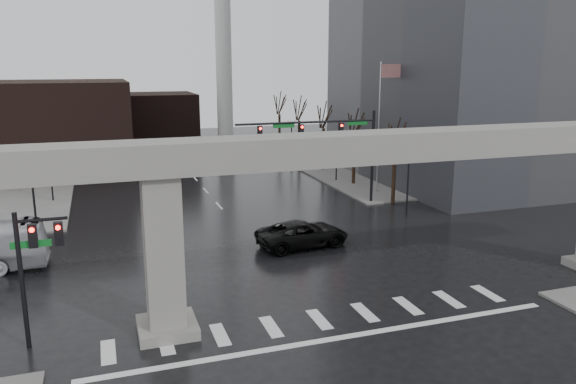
% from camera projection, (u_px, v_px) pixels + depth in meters
% --- Properties ---
extents(ground, '(160.00, 160.00, 0.00)m').
position_uv_depth(ground, '(312.00, 311.00, 27.61)').
color(ground, black).
rests_on(ground, ground).
extents(sidewalk_ne, '(28.00, 36.00, 0.15)m').
position_uv_depth(sidewalk_ne, '(403.00, 161.00, 68.95)').
color(sidewalk_ne, slate).
rests_on(sidewalk_ne, ground).
extents(elevated_guideway, '(48.00, 2.60, 8.70)m').
position_uv_depth(elevated_guideway, '(338.00, 172.00, 26.46)').
color(elevated_guideway, gray).
rests_on(elevated_guideway, ground).
extents(building_far_left, '(16.00, 14.00, 10.00)m').
position_uv_depth(building_far_left, '(52.00, 128.00, 60.85)').
color(building_far_left, black).
rests_on(building_far_left, ground).
extents(building_far_mid, '(10.00, 10.00, 8.00)m').
position_uv_depth(building_far_mid, '(156.00, 124.00, 74.06)').
color(building_far_mid, black).
rests_on(building_far_mid, ground).
extents(smokestack, '(3.60, 3.60, 30.00)m').
position_uv_depth(smokestack, '(223.00, 51.00, 68.92)').
color(smokestack, silver).
rests_on(smokestack, ground).
extents(signal_mast_arm, '(12.12, 0.43, 8.00)m').
position_uv_depth(signal_mast_arm, '(332.00, 138.00, 46.46)').
color(signal_mast_arm, black).
rests_on(signal_mast_arm, ground).
extents(signal_left_pole, '(2.30, 0.30, 6.00)m').
position_uv_depth(signal_left_pole, '(34.00, 256.00, 23.32)').
color(signal_left_pole, black).
rests_on(signal_left_pole, ground).
extents(flagpole_assembly, '(2.06, 0.12, 12.00)m').
position_uv_depth(flagpole_assembly, '(382.00, 112.00, 51.00)').
color(flagpole_assembly, silver).
rests_on(flagpole_assembly, ground).
extents(lamp_right_0, '(1.22, 0.32, 5.11)m').
position_uv_depth(lamp_right_0, '(408.00, 173.00, 43.97)').
color(lamp_right_0, black).
rests_on(lamp_right_0, ground).
extents(lamp_right_1, '(1.22, 0.32, 5.11)m').
position_uv_depth(lamp_right_1, '(337.00, 148.00, 56.89)').
color(lamp_right_1, black).
rests_on(lamp_right_1, ground).
extents(lamp_right_2, '(1.22, 0.32, 5.11)m').
position_uv_depth(lamp_right_2, '(292.00, 132.00, 69.80)').
color(lamp_right_2, black).
rests_on(lamp_right_2, ground).
extents(lamp_left_0, '(1.22, 0.32, 5.11)m').
position_uv_depth(lamp_left_0, '(34.00, 199.00, 35.51)').
color(lamp_left_0, black).
rests_on(lamp_left_0, ground).
extents(lamp_left_1, '(1.22, 0.32, 5.11)m').
position_uv_depth(lamp_left_1, '(50.00, 163.00, 48.43)').
color(lamp_left_1, black).
rests_on(lamp_left_1, ground).
extents(lamp_left_2, '(1.22, 0.32, 5.11)m').
position_uv_depth(lamp_left_2, '(59.00, 142.00, 61.35)').
color(lamp_left_2, black).
rests_on(lamp_left_2, ground).
extents(tree_right_0, '(1.09, 1.58, 7.50)m').
position_uv_depth(tree_right_0, '(394.00, 172.00, 48.16)').
color(tree_right_0, black).
rests_on(tree_right_0, ground).
extents(tree_right_1, '(1.09, 1.61, 7.67)m').
position_uv_depth(tree_right_1, '(354.00, 156.00, 55.52)').
color(tree_right_1, black).
rests_on(tree_right_1, ground).
extents(tree_right_2, '(1.10, 1.63, 7.85)m').
position_uv_depth(tree_right_2, '(324.00, 145.00, 62.89)').
color(tree_right_2, black).
rests_on(tree_right_2, ground).
extents(tree_right_3, '(1.11, 1.66, 8.02)m').
position_uv_depth(tree_right_3, '(299.00, 136.00, 70.25)').
color(tree_right_3, black).
rests_on(tree_right_3, ground).
extents(tree_right_4, '(1.12, 1.69, 8.19)m').
position_uv_depth(tree_right_4, '(280.00, 128.00, 77.62)').
color(tree_right_4, black).
rests_on(tree_right_4, ground).
extents(pickup_truck, '(6.48, 3.54, 1.72)m').
position_uv_depth(pickup_truck, '(303.00, 234.00, 37.15)').
color(pickup_truck, black).
rests_on(pickup_truck, ground).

